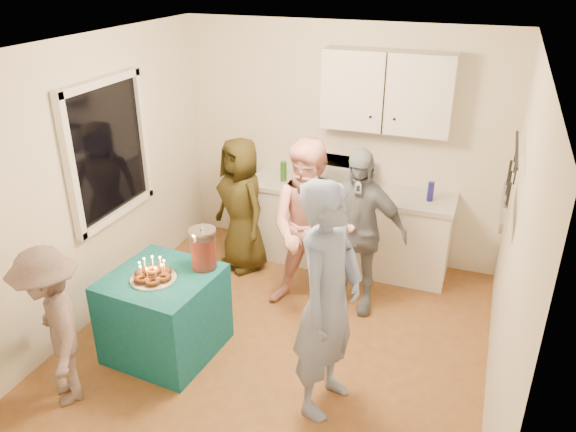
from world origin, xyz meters
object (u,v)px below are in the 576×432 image
(woman_back_center, at_px, (311,229))
(child_near_left, at_px, (53,328))
(party_table, at_px, (165,314))
(punch_jar, at_px, (204,250))
(microwave, at_px, (344,175))
(man_birthday, at_px, (328,301))
(counter, at_px, (347,229))
(woman_back_left, at_px, (241,205))
(woman_back_right, at_px, (356,232))

(woman_back_center, distance_m, child_near_left, 2.36)
(party_table, bearing_deg, punch_jar, 43.28)
(microwave, relative_size, man_birthday, 0.29)
(microwave, relative_size, child_near_left, 0.41)
(counter, xyz_separation_m, child_near_left, (-1.52, -2.84, 0.23))
(woman_back_left, xyz_separation_m, woman_back_center, (0.95, -0.49, 0.11))
(party_table, xyz_separation_m, man_birthday, (1.49, -0.12, 0.56))
(microwave, bearing_deg, party_table, -113.40)
(punch_jar, relative_size, child_near_left, 0.26)
(microwave, bearing_deg, woman_back_left, -152.25)
(party_table, bearing_deg, man_birthday, -4.68)
(microwave, height_order, woman_back_center, woman_back_center)
(woman_back_right, distance_m, child_near_left, 2.73)
(man_birthday, bearing_deg, woman_back_center, 33.71)
(woman_back_left, bearing_deg, punch_jar, -47.39)
(man_birthday, bearing_deg, counter, 21.04)
(counter, height_order, microwave, microwave)
(microwave, relative_size, woman_back_center, 0.32)
(man_birthday, bearing_deg, punch_jar, 82.70)
(woman_back_right, bearing_deg, party_table, -140.68)
(counter, xyz_separation_m, microwave, (-0.07, 0.00, 0.63))
(woman_back_left, distance_m, child_near_left, 2.42)
(counter, bearing_deg, woman_back_center, -96.67)
(microwave, relative_size, punch_jar, 1.61)
(counter, bearing_deg, party_table, -117.75)
(counter, relative_size, man_birthday, 1.18)
(counter, distance_m, man_birthday, 2.27)
(counter, bearing_deg, microwave, 180.00)
(punch_jar, distance_m, woman_back_left, 1.36)
(punch_jar, xyz_separation_m, woman_back_center, (0.69, 0.83, -0.07))
(counter, height_order, woman_back_left, woman_back_left)
(woman_back_left, distance_m, woman_back_right, 1.39)
(counter, bearing_deg, woman_back_right, -70.83)
(party_table, height_order, woman_back_right, woman_back_right)
(party_table, relative_size, child_near_left, 0.64)
(party_table, xyz_separation_m, woman_back_right, (1.36, 1.25, 0.44))
(microwave, bearing_deg, punch_jar, -109.44)
(man_birthday, distance_m, woman_back_left, 2.27)
(microwave, bearing_deg, counter, 2.83)
(child_near_left, bearing_deg, party_table, 102.58)
(punch_jar, bearing_deg, microwave, 67.73)
(microwave, height_order, woman_back_left, woman_back_left)
(party_table, distance_m, child_near_left, 0.95)
(punch_jar, relative_size, man_birthday, 0.18)
(party_table, relative_size, punch_jar, 2.50)
(man_birthday, relative_size, woman_back_left, 1.25)
(party_table, bearing_deg, child_near_left, -119.25)
(microwave, distance_m, party_table, 2.39)
(man_birthday, xyz_separation_m, child_near_left, (-1.94, -0.67, -0.27))
(party_table, xyz_separation_m, child_near_left, (-0.44, -0.79, 0.28))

